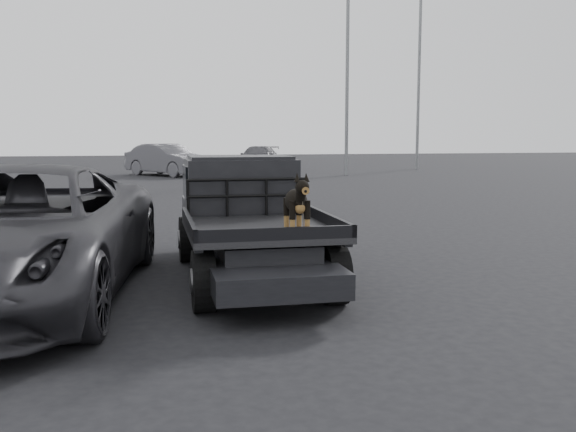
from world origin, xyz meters
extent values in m
plane|color=black|center=(0.00, 0.00, 0.00)|extent=(120.00, 120.00, 0.00)
imported|color=#2C2C30|center=(-3.11, 1.19, 0.88)|extent=(3.68, 6.63, 1.75)
imported|color=#48484D|center=(-0.46, 26.51, 0.83)|extent=(4.49, 5.03, 1.66)
imported|color=#46464B|center=(5.10, 30.89, 0.71)|extent=(3.66, 5.30, 1.43)
cylinder|color=slate|center=(8.77, 24.89, 6.30)|extent=(0.18, 0.18, 12.60)
cylinder|color=slate|center=(14.78, 29.55, 8.08)|extent=(0.18, 0.18, 16.15)
camera|label=1|loc=(-1.42, -7.50, 2.15)|focal=40.00mm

